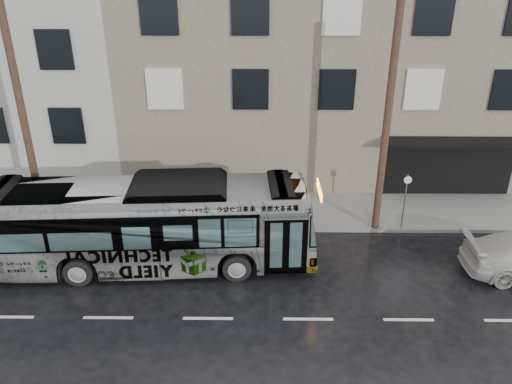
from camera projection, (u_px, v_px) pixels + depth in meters
ground at (215, 274)px, 18.19m from camera, size 120.00×120.00×0.00m
sidewalk at (224, 211)px, 22.60m from camera, size 90.00×3.60×0.15m
building_taupe at (322, 58)px, 27.31m from camera, size 20.00×12.00×11.00m
utility_pole_front at (387, 125)px, 19.15m from camera, size 0.30×0.30×9.00m
utility_pole_rear at (24, 123)px, 19.28m from camera, size 0.30×0.30×9.00m
sign_post at (404, 202)px, 20.53m from camera, size 0.06×0.06×2.40m
bus at (148, 224)px, 18.10m from camera, size 12.26×3.56×3.37m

